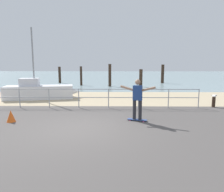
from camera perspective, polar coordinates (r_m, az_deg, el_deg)
ground_plane at (r=6.96m, az=-9.26°, el=-11.09°), size 24.00×10.00×0.04m
beach_strip at (r=14.68m, az=-3.78°, el=-0.52°), size 24.00×6.00×0.04m
sea_surface at (r=42.53m, az=-0.68°, el=5.52°), size 72.00×50.00×0.04m
railing_fence at (r=11.50m, az=-12.92°, el=0.25°), size 14.36×0.05×1.05m
sailboat at (r=14.96m, az=-18.44°, el=1.23°), size 5.07×2.25×4.68m
skateboard at (r=8.79m, az=6.80°, el=-6.38°), size 0.82×0.44×0.08m
skateboarder at (r=8.59m, az=6.91°, el=-0.25°), size 1.40×0.54×1.65m
bollard_short at (r=12.66m, az=25.79°, el=-1.56°), size 0.18×0.18×0.57m
seagull at (r=12.59m, az=25.93°, el=0.04°), size 0.17×0.49×0.18m
groyne_post_0 at (r=26.92m, az=-13.98°, el=5.57°), size 0.31×0.31×2.00m
groyne_post_1 at (r=23.26m, az=-8.36°, el=5.38°), size 0.25×0.25×2.08m
groyne_post_2 at (r=21.97m, az=-0.59°, el=5.61°), size 0.30×0.30×2.33m
groyne_post_3 at (r=21.66m, az=7.79°, el=4.80°), size 0.34×0.34×1.81m
groyne_post_4 at (r=26.47m, az=13.52°, el=5.83°), size 0.36×0.36×2.27m
traffic_cone at (r=9.46m, az=-25.67°, el=-4.97°), size 0.36×0.36×0.50m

